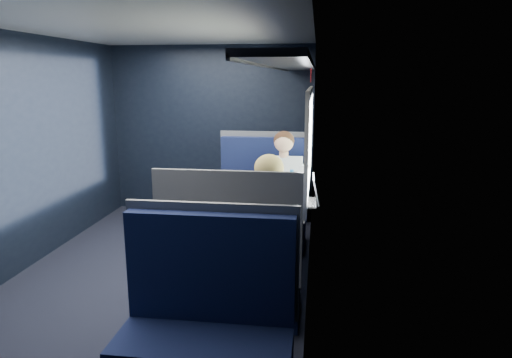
# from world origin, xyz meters

# --- Properties ---
(ground) EXTENTS (2.80, 4.20, 0.01)m
(ground) POSITION_xyz_m (0.00, 0.00, -0.01)
(ground) COLOR black
(room_shell) EXTENTS (3.00, 4.40, 2.40)m
(room_shell) POSITION_xyz_m (0.02, 0.00, 1.48)
(room_shell) COLOR black
(room_shell) RESTS_ON ground
(table) EXTENTS (0.62, 1.00, 0.74)m
(table) POSITION_xyz_m (1.03, 0.00, 0.66)
(table) COLOR #54565E
(table) RESTS_ON ground
(seat_bay_near) EXTENTS (1.04, 0.62, 1.26)m
(seat_bay_near) POSITION_xyz_m (0.84, 0.87, 0.42)
(seat_bay_near) COLOR #0C1236
(seat_bay_near) RESTS_ON ground
(seat_bay_far) EXTENTS (1.04, 0.62, 1.26)m
(seat_bay_far) POSITION_xyz_m (0.85, -0.87, 0.41)
(seat_bay_far) COLOR #0C1236
(seat_bay_far) RESTS_ON ground
(seat_row_front) EXTENTS (1.04, 0.51, 1.16)m
(seat_row_front) POSITION_xyz_m (0.85, 1.80, 0.41)
(seat_row_front) COLOR #0C1236
(seat_row_front) RESTS_ON ground
(seat_row_back) EXTENTS (1.04, 0.51, 1.16)m
(seat_row_back) POSITION_xyz_m (0.85, -1.80, 0.41)
(seat_row_back) COLOR #0C1236
(seat_row_back) RESTS_ON ground
(man) EXTENTS (0.53, 0.56, 1.32)m
(man) POSITION_xyz_m (1.10, 0.70, 0.72)
(man) COLOR black
(man) RESTS_ON ground
(woman) EXTENTS (0.53, 0.56, 1.32)m
(woman) POSITION_xyz_m (1.10, -0.71, 0.73)
(woman) COLOR black
(woman) RESTS_ON ground
(papers) EXTENTS (0.68, 0.86, 0.01)m
(papers) POSITION_xyz_m (0.94, 0.03, 0.74)
(papers) COLOR white
(papers) RESTS_ON table
(laptop) EXTENTS (0.27, 0.35, 0.26)m
(laptop) POSITION_xyz_m (1.39, -0.03, 0.81)
(laptop) COLOR silver
(laptop) RESTS_ON table
(bottle_small) EXTENTS (0.07, 0.07, 0.24)m
(bottle_small) POSITION_xyz_m (1.21, 0.34, 0.85)
(bottle_small) COLOR silver
(bottle_small) RESTS_ON table
(cup) EXTENTS (0.06, 0.06, 0.08)m
(cup) POSITION_xyz_m (1.30, 0.35, 0.78)
(cup) COLOR white
(cup) RESTS_ON table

